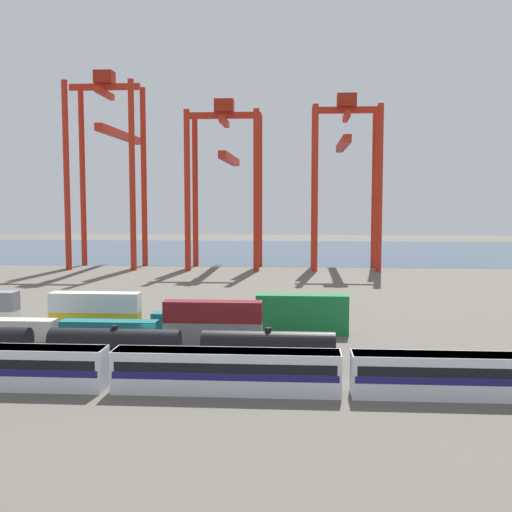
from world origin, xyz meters
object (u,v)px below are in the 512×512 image
object	(u,v)px
passenger_train	(226,369)
gantry_crane_east	(345,163)
freight_tank_row	(40,345)
gantry_crane_central	(226,168)
shipping_container_8	(95,321)
gantry_crane_west	(110,151)

from	to	relation	value
passenger_train	gantry_crane_east	xyz separation A→B (m)	(18.06, 107.91, 24.91)
freight_tank_row	gantry_crane_central	size ratio (longest dim) A/B	1.46
freight_tank_row	shipping_container_8	distance (m)	17.03
passenger_train	gantry_crane_central	distance (m)	111.50
gantry_crane_east	shipping_container_8	bearing A→B (deg)	-115.37
passenger_train	gantry_crane_east	size ratio (longest dim) A/B	1.45
shipping_container_8	gantry_crane_east	size ratio (longest dim) A/B	0.27
freight_tank_row	gantry_crane_west	world-z (taller)	gantry_crane_west
freight_tank_row	gantry_crane_central	world-z (taller)	gantry_crane_central
passenger_train	shipping_container_8	world-z (taller)	passenger_train
passenger_train	gantry_crane_east	world-z (taller)	gantry_crane_east
gantry_crane_central	shipping_container_8	bearing A→B (deg)	-95.53
gantry_crane_central	gantry_crane_east	world-z (taller)	gantry_crane_east
freight_tank_row	gantry_crane_east	size ratio (longest dim) A/B	1.43
gantry_crane_east	passenger_train	bearing A→B (deg)	-99.50
passenger_train	gantry_crane_west	distance (m)	120.41
shipping_container_8	gantry_crane_west	size ratio (longest dim) A/B	0.24
shipping_container_8	gantry_crane_east	bearing A→B (deg)	64.63
gantry_crane_west	gantry_crane_central	world-z (taller)	gantry_crane_west
freight_tank_row	shipping_container_8	xyz separation A→B (m)	(0.41, 17.01, -0.69)
shipping_container_8	gantry_crane_east	xyz separation A→B (m)	(38.89, 82.02, 25.76)
gantry_crane_west	gantry_crane_east	bearing A→B (deg)	-0.54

